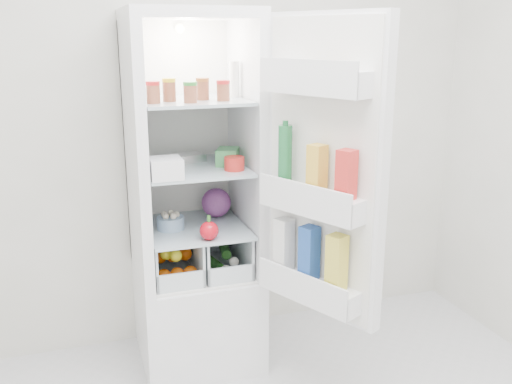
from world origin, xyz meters
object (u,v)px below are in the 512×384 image
object	(u,v)px
red_cabbage	(216,203)
mushroom_bowl	(171,223)
refrigerator	(193,237)
fridge_door	(321,178)

from	to	relation	value
red_cabbage	mushroom_bowl	size ratio (longest dim) A/B	1.14
refrigerator	mushroom_bowl	size ratio (longest dim) A/B	13.34
refrigerator	fridge_door	distance (m)	0.86
fridge_door	refrigerator	bearing A→B (deg)	9.60
refrigerator	mushroom_bowl	bearing A→B (deg)	-151.96
red_cabbage	mushroom_bowl	xyz separation A→B (m)	(-0.27, -0.12, -0.05)
refrigerator	mushroom_bowl	xyz separation A→B (m)	(-0.13, -0.07, 0.11)
refrigerator	fridge_door	size ratio (longest dim) A/B	1.38
refrigerator	fridge_door	bearing A→B (deg)	-54.63
refrigerator	red_cabbage	bearing A→B (deg)	21.79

